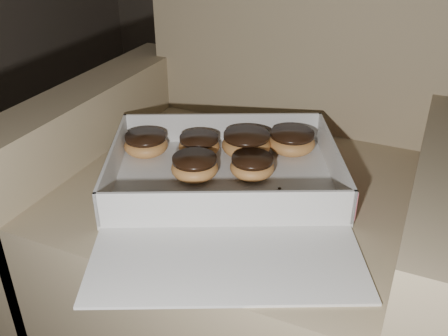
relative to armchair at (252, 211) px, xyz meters
name	(u,v)px	position (x,y,z in m)	size (l,w,h in m)	color
armchair	(252,211)	(0.00, 0.00, 0.00)	(0.88, 0.74, 0.92)	#8A7D58
bakery_box	(226,186)	(-0.01, -0.13, 0.14)	(0.62, 0.66, 0.07)	silver
donut_a	(246,144)	(-0.02, 0.02, 0.16)	(0.11, 0.11, 0.05)	#C98546
donut_b	(199,145)	(-0.12, -0.02, 0.15)	(0.09, 0.09, 0.04)	#C98546
donut_c	(252,166)	(0.02, -0.06, 0.15)	(0.09, 0.09, 0.04)	#C98546
donut_d	(195,167)	(-0.08, -0.11, 0.16)	(0.09, 0.09, 0.05)	#C98546
donut_e	(292,141)	(0.06, 0.07, 0.16)	(0.10, 0.10, 0.05)	#C98546
donut_f	(146,144)	(-0.22, -0.07, 0.16)	(0.09, 0.09, 0.05)	#C98546
crumb_a	(318,203)	(0.17, -0.10, 0.13)	(0.01, 0.01, 0.00)	black
crumb_b	(329,192)	(0.18, -0.06, 0.13)	(0.01, 0.01, 0.00)	black
crumb_c	(280,188)	(0.09, -0.09, 0.13)	(0.01, 0.01, 0.00)	black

